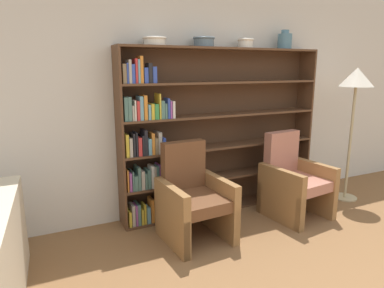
{
  "coord_description": "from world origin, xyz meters",
  "views": [
    {
      "loc": [
        -2.06,
        -1.36,
        1.76
      ],
      "look_at": [
        -0.51,
        1.91,
        0.95
      ],
      "focal_mm": 32.0,
      "sensor_mm": 36.0,
      "label": 1
    }
  ],
  "objects_px": {
    "bookshelf": "(204,134)",
    "floor_lamp": "(356,85)",
    "armchair_cushioned": "(293,181)",
    "armchair_leather": "(193,199)",
    "bowl_copper": "(245,43)",
    "bowl_cream": "(204,41)",
    "bowl_terracotta": "(155,41)",
    "vase_tall": "(285,41)"
  },
  "relations": [
    {
      "from": "bookshelf",
      "to": "armchair_cushioned",
      "type": "xyz_separation_m",
      "value": [
        0.92,
        -0.58,
        -0.55
      ]
    },
    {
      "from": "bowl_terracotta",
      "to": "bowl_cream",
      "type": "height_order",
      "value": "bowl_cream"
    },
    {
      "from": "floor_lamp",
      "to": "armchair_cushioned",
      "type": "bearing_deg",
      "value": -174.55
    },
    {
      "from": "vase_tall",
      "to": "bowl_cream",
      "type": "bearing_deg",
      "value": -180.0
    },
    {
      "from": "vase_tall",
      "to": "armchair_leather",
      "type": "bearing_deg",
      "value": -160.27
    },
    {
      "from": "bookshelf",
      "to": "armchair_leather",
      "type": "distance_m",
      "value": 0.9
    },
    {
      "from": "bowl_terracotta",
      "to": "vase_tall",
      "type": "bearing_deg",
      "value": 0.0
    },
    {
      "from": "bookshelf",
      "to": "bowl_terracotta",
      "type": "xyz_separation_m",
      "value": [
        -0.61,
        -0.02,
        1.06
      ]
    },
    {
      "from": "bowl_cream",
      "to": "floor_lamp",
      "type": "distance_m",
      "value": 2.08
    },
    {
      "from": "bowl_cream",
      "to": "armchair_leather",
      "type": "distance_m",
      "value": 1.76
    },
    {
      "from": "armchair_leather",
      "to": "bookshelf",
      "type": "bearing_deg",
      "value": -129.52
    },
    {
      "from": "bowl_terracotta",
      "to": "bookshelf",
      "type": "bearing_deg",
      "value": 1.89
    },
    {
      "from": "bookshelf",
      "to": "armchair_leather",
      "type": "xyz_separation_m",
      "value": [
        -0.42,
        -0.58,
        -0.55
      ]
    },
    {
      "from": "vase_tall",
      "to": "armchair_cushioned",
      "type": "bearing_deg",
      "value": -110.88
    },
    {
      "from": "bowl_cream",
      "to": "bowl_copper",
      "type": "distance_m",
      "value": 0.56
    },
    {
      "from": "bookshelf",
      "to": "armchair_cushioned",
      "type": "height_order",
      "value": "bookshelf"
    },
    {
      "from": "armchair_cushioned",
      "to": "armchair_leather",
      "type": "bearing_deg",
      "value": -6.52
    },
    {
      "from": "bowl_copper",
      "to": "vase_tall",
      "type": "distance_m",
      "value": 0.6
    },
    {
      "from": "bowl_cream",
      "to": "armchair_cushioned",
      "type": "distance_m",
      "value": 1.96
    },
    {
      "from": "bowl_terracotta",
      "to": "vase_tall",
      "type": "height_order",
      "value": "vase_tall"
    },
    {
      "from": "vase_tall",
      "to": "bowl_terracotta",
      "type": "bearing_deg",
      "value": -180.0
    },
    {
      "from": "armchair_cushioned",
      "to": "bowl_copper",
      "type": "bearing_deg",
      "value": -62.1
    },
    {
      "from": "bowl_copper",
      "to": "bookshelf",
      "type": "bearing_deg",
      "value": 177.85
    },
    {
      "from": "bowl_terracotta",
      "to": "armchair_cushioned",
      "type": "relative_size",
      "value": 0.26
    },
    {
      "from": "vase_tall",
      "to": "armchair_cushioned",
      "type": "xyz_separation_m",
      "value": [
        -0.21,
        -0.56,
        -1.66
      ]
    },
    {
      "from": "bowl_cream",
      "to": "armchair_cushioned",
      "type": "height_order",
      "value": "bowl_cream"
    },
    {
      "from": "bowl_copper",
      "to": "floor_lamp",
      "type": "xyz_separation_m",
      "value": [
        1.41,
        -0.46,
        -0.51
      ]
    },
    {
      "from": "armchair_leather",
      "to": "floor_lamp",
      "type": "height_order",
      "value": "floor_lamp"
    },
    {
      "from": "bowl_terracotta",
      "to": "armchair_cushioned",
      "type": "xyz_separation_m",
      "value": [
        1.53,
        -0.56,
        -1.61
      ]
    },
    {
      "from": "armchair_leather",
      "to": "armchair_cushioned",
      "type": "distance_m",
      "value": 1.34
    },
    {
      "from": "bookshelf",
      "to": "armchair_leather",
      "type": "height_order",
      "value": "bookshelf"
    },
    {
      "from": "bowl_cream",
      "to": "armchair_leather",
      "type": "height_order",
      "value": "bowl_cream"
    },
    {
      "from": "bowl_copper",
      "to": "floor_lamp",
      "type": "distance_m",
      "value": 1.57
    },
    {
      "from": "bookshelf",
      "to": "armchair_leather",
      "type": "relative_size",
      "value": 2.6
    },
    {
      "from": "bookshelf",
      "to": "bowl_copper",
      "type": "bearing_deg",
      "value": -2.15
    },
    {
      "from": "bowl_cream",
      "to": "bowl_copper",
      "type": "xyz_separation_m",
      "value": [
        0.56,
        0.0,
        0.0
      ]
    },
    {
      "from": "armchair_leather",
      "to": "floor_lamp",
      "type": "distance_m",
      "value": 2.62
    },
    {
      "from": "bowl_cream",
      "to": "floor_lamp",
      "type": "xyz_separation_m",
      "value": [
        1.97,
        -0.46,
        -0.51
      ]
    },
    {
      "from": "vase_tall",
      "to": "armchair_leather",
      "type": "relative_size",
      "value": 0.24
    },
    {
      "from": "bowl_terracotta",
      "to": "armchair_cushioned",
      "type": "distance_m",
      "value": 2.29
    },
    {
      "from": "bookshelf",
      "to": "bowl_cream",
      "type": "xyz_separation_m",
      "value": [
        -0.02,
        -0.02,
        1.07
      ]
    },
    {
      "from": "bookshelf",
      "to": "floor_lamp",
      "type": "height_order",
      "value": "bookshelf"
    }
  ]
}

